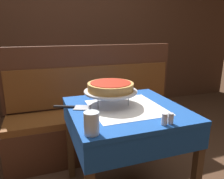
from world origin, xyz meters
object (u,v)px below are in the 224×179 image
(water_glass_near, at_px, (92,123))
(condiment_caddy, at_px, (52,68))
(dining_table_front, at_px, (126,122))
(dining_table_rear, at_px, (57,81))
(deep_dish_pizza, at_px, (111,86))
(pepper_shaker, at_px, (171,119))
(pizza_server, at_px, (74,107))
(pizza_pan_stand, at_px, (111,92))
(salt_shaker, at_px, (164,119))
(booth_bench, at_px, (97,121))
(napkin_holder, at_px, (109,89))

(water_glass_near, xyz_separation_m, condiment_caddy, (-0.05, 1.94, -0.03))
(dining_table_front, xyz_separation_m, dining_table_rear, (-0.33, 1.53, -0.01))
(deep_dish_pizza, distance_m, pepper_shaker, 0.50)
(deep_dish_pizza, bearing_deg, pizza_server, 176.74)
(water_glass_near, bearing_deg, pizza_pan_stand, 59.19)
(dining_table_rear, relative_size, deep_dish_pizza, 2.19)
(pepper_shaker, bearing_deg, dining_table_front, 111.62)
(deep_dish_pizza, xyz_separation_m, pepper_shaker, (0.22, -0.44, -0.10))
(pizza_pan_stand, xyz_separation_m, pepper_shaker, (0.22, -0.44, -0.06))
(dining_table_front, distance_m, deep_dish_pizza, 0.27)
(dining_table_rear, bearing_deg, dining_table_front, -77.88)
(dining_table_front, bearing_deg, salt_shaker, -74.73)
(dining_table_front, bearing_deg, booth_bench, 91.35)
(dining_table_rear, bearing_deg, condiment_caddy, 115.40)
(dining_table_rear, xyz_separation_m, booth_bench, (0.31, -0.81, -0.27))
(deep_dish_pizza, height_order, pizza_server, deep_dish_pizza)
(dining_table_front, bearing_deg, napkin_holder, 91.13)
(pizza_pan_stand, xyz_separation_m, water_glass_near, (-0.25, -0.41, -0.03))
(water_glass_near, xyz_separation_m, pepper_shaker, (0.46, -0.02, -0.03))
(water_glass_near, bearing_deg, pepper_shaker, -2.99)
(booth_bench, relative_size, condiment_caddy, 10.99)
(deep_dish_pizza, distance_m, condiment_caddy, 1.56)
(dining_table_front, xyz_separation_m, napkin_holder, (-0.01, 0.35, 0.16))
(pizza_pan_stand, xyz_separation_m, deep_dish_pizza, (0.00, 0.00, 0.04))
(salt_shaker, bearing_deg, pizza_pan_stand, 111.61)
(dining_table_rear, xyz_separation_m, pepper_shaker, (0.46, -1.87, 0.15))
(pizza_pan_stand, bearing_deg, condiment_caddy, 100.86)
(dining_table_front, bearing_deg, condiment_caddy, 102.95)
(pizza_pan_stand, relative_size, salt_shaker, 5.74)
(condiment_caddy, bearing_deg, pepper_shaker, -75.50)
(dining_table_front, height_order, salt_shaker, salt_shaker)
(pizza_pan_stand, height_order, water_glass_near, water_glass_near)
(pizza_pan_stand, height_order, deep_dish_pizza, deep_dish_pizza)
(condiment_caddy, bearing_deg, pizza_pan_stand, -79.14)
(booth_bench, distance_m, pepper_shaker, 1.15)
(booth_bench, relative_size, napkin_holder, 17.86)
(dining_table_front, distance_m, dining_table_rear, 1.57)
(deep_dish_pizza, relative_size, pizza_server, 1.25)
(dining_table_front, height_order, pepper_shaker, pepper_shaker)
(dining_table_rear, height_order, pizza_pan_stand, pizza_pan_stand)
(dining_table_rear, xyz_separation_m, napkin_holder, (0.32, -1.18, 0.17))
(booth_bench, relative_size, pizza_server, 6.80)
(pepper_shaker, relative_size, napkin_holder, 0.64)
(pepper_shaker, height_order, condiment_caddy, condiment_caddy)
(pizza_server, bearing_deg, dining_table_front, -18.11)
(dining_table_front, bearing_deg, water_glass_near, -136.03)
(pizza_server, height_order, water_glass_near, water_glass_near)
(dining_table_rear, relative_size, pizza_pan_stand, 1.88)
(deep_dish_pizza, distance_m, water_glass_near, 0.49)
(condiment_caddy, bearing_deg, deep_dish_pizza, -79.14)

